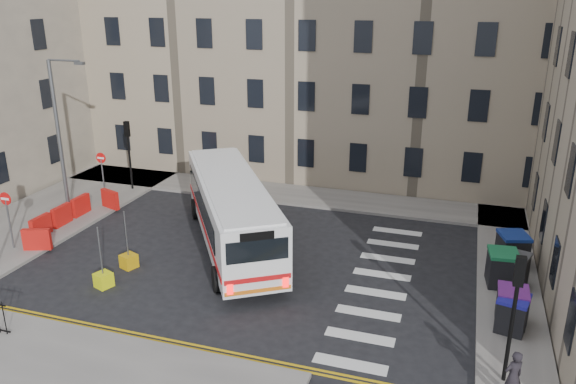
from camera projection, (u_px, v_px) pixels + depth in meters
The scene contains 20 objects.
ground at pixel (289, 265), 24.44m from camera, with size 120.00×120.00×0.00m, color black.
pavement_north at pixel (238, 189), 33.88m from camera, with size 36.00×3.20×0.15m, color slate.
pavement_east at pixel (505, 254), 25.37m from camera, with size 2.40×26.00×0.15m, color slate.
pavement_west at pixel (41, 218), 29.40m from camera, with size 6.00×22.00×0.15m, color slate.
terrace_north at pixel (261, 35), 37.54m from camera, with size 38.30×10.80×17.20m.
traffic_light_east at pixel (515, 300), 16.04m from camera, with size 0.28×0.22×4.10m.
traffic_light_nw at pixel (128, 144), 32.83m from camera, with size 0.28×0.22×4.10m.
streetlamp at pixel (59, 136), 28.60m from camera, with size 0.50×0.22×8.14m.
no_entry_north at pixel (102, 166), 31.44m from camera, with size 0.60×0.08×3.00m.
no_entry_south at pixel (7, 209), 25.16m from camera, with size 0.60×0.08×3.00m.
roadworks_barriers at pixel (68, 216), 28.13m from camera, with size 1.66×6.26×1.00m.
bus at pixel (231, 209), 25.80m from camera, with size 8.53×11.17×3.16m.
wheelie_bin_a at pixel (512, 313), 19.30m from camera, with size 1.21×1.33×1.25m.
wheelie_bin_b at pixel (512, 306), 19.69m from camera, with size 1.04×1.19×1.31m.
wheelie_bin_c at pixel (502, 268), 22.33m from camera, with size 1.25×1.39×1.42m.
wheelie_bin_d at pixel (513, 270), 22.25m from camera, with size 1.37×1.47×1.33m.
wheelie_bin_e at pixel (512, 249), 23.95m from camera, with size 1.45×1.57×1.43m.
pedestrian at pixel (513, 377), 15.80m from camera, with size 0.60×0.39×1.63m, color black.
bollard_yellow at pixel (129, 261), 24.16m from camera, with size 0.60×0.60×0.60m, color #CC960B.
bollard_chevron at pixel (104, 280), 22.56m from camera, with size 0.60×0.60×0.60m, color #D4DD0D.
Camera 1 is at (6.78, -20.93, 11.11)m, focal length 35.00 mm.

